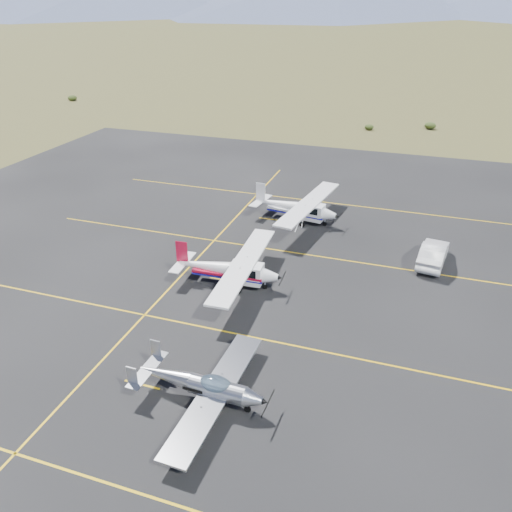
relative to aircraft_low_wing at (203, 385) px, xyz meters
The scene contains 6 objects.
ground 3.63m from the aircraft_low_wing, 96.54° to the left, with size 1600.00×1600.00×0.00m, color #383D1C.
apron 10.54m from the aircraft_low_wing, 92.18° to the left, with size 72.00×72.00×0.02m, color black.
aircraft_low_wing is the anchor object (origin of this frame).
aircraft_cessna 11.00m from the aircraft_low_wing, 104.97° to the left, with size 6.48×10.81×2.74m.
aircraft_plain 22.53m from the aircraft_low_wing, 93.07° to the left, with size 6.83×11.28×2.84m.
sedan 20.71m from the aircraft_low_wing, 60.57° to the left, with size 1.70×4.86×1.60m, color silver.
Camera 1 is at (8.57, -19.89, 17.49)m, focal length 35.00 mm.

